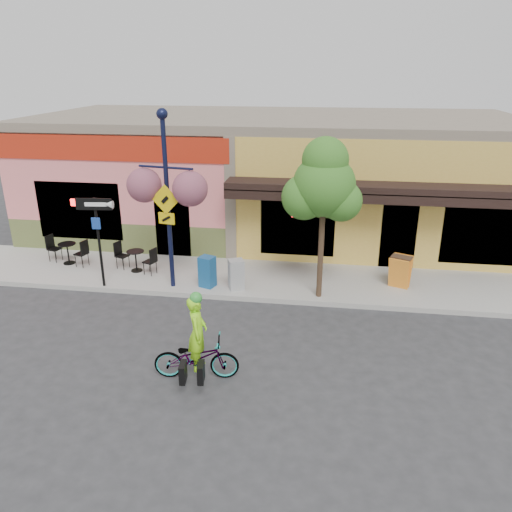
{
  "coord_description": "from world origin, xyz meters",
  "views": [
    {
      "loc": [
        2.1,
        -12.06,
        6.25
      ],
      "look_at": [
        0.26,
        0.5,
        1.4
      ],
      "focal_mm": 35.0,
      "sensor_mm": 36.0,
      "label": 1
    }
  ],
  "objects_px": {
    "bicycle": "(196,358)",
    "street_tree": "(322,220)",
    "building": "(275,174)",
    "one_way_sign": "(99,243)",
    "cyclist_rider": "(198,344)",
    "newspaper_box_grey": "(236,274)",
    "newspaper_box_blue": "(207,272)",
    "lamp_post": "(168,202)"
  },
  "relations": [
    {
      "from": "one_way_sign",
      "to": "newspaper_box_blue",
      "type": "distance_m",
      "value": 3.2
    },
    {
      "from": "bicycle",
      "to": "cyclist_rider",
      "type": "distance_m",
      "value": 0.35
    },
    {
      "from": "lamp_post",
      "to": "building",
      "type": "bearing_deg",
      "value": 80.28
    },
    {
      "from": "newspaper_box_blue",
      "to": "building",
      "type": "bearing_deg",
      "value": 98.6
    },
    {
      "from": "one_way_sign",
      "to": "street_tree",
      "type": "distance_m",
      "value": 6.39
    },
    {
      "from": "cyclist_rider",
      "to": "lamp_post",
      "type": "bearing_deg",
      "value": 16.74
    },
    {
      "from": "one_way_sign",
      "to": "newspaper_box_grey",
      "type": "xyz_separation_m",
      "value": [
        3.92,
        0.36,
        -0.89
      ]
    },
    {
      "from": "bicycle",
      "to": "lamp_post",
      "type": "xyz_separation_m",
      "value": [
        -1.83,
        4.21,
        2.22
      ]
    },
    {
      "from": "bicycle",
      "to": "newspaper_box_grey",
      "type": "distance_m",
      "value": 4.27
    },
    {
      "from": "building",
      "to": "lamp_post",
      "type": "xyz_separation_m",
      "value": [
        -2.29,
        -6.55,
        0.44
      ]
    },
    {
      "from": "lamp_post",
      "to": "newspaper_box_grey",
      "type": "relative_size",
      "value": 5.68
    },
    {
      "from": "lamp_post",
      "to": "newspaper_box_blue",
      "type": "distance_m",
      "value": 2.32
    },
    {
      "from": "street_tree",
      "to": "bicycle",
      "type": "bearing_deg",
      "value": -120.91
    },
    {
      "from": "cyclist_rider",
      "to": "bicycle",
      "type": "bearing_deg",
      "value": 82.7
    },
    {
      "from": "lamp_post",
      "to": "one_way_sign",
      "type": "relative_size",
      "value": 1.9
    },
    {
      "from": "one_way_sign",
      "to": "newspaper_box_blue",
      "type": "xyz_separation_m",
      "value": [
        3.05,
        0.41,
        -0.87
      ]
    },
    {
      "from": "building",
      "to": "lamp_post",
      "type": "height_order",
      "value": "lamp_post"
    },
    {
      "from": "cyclist_rider",
      "to": "lamp_post",
      "type": "xyz_separation_m",
      "value": [
        -1.88,
        4.21,
        1.87
      ]
    },
    {
      "from": "building",
      "to": "newspaper_box_blue",
      "type": "xyz_separation_m",
      "value": [
        -1.26,
        -6.44,
        -1.64
      ]
    },
    {
      "from": "lamp_post",
      "to": "one_way_sign",
      "type": "distance_m",
      "value": 2.37
    },
    {
      "from": "bicycle",
      "to": "lamp_post",
      "type": "relative_size",
      "value": 0.35
    },
    {
      "from": "cyclist_rider",
      "to": "newspaper_box_blue",
      "type": "xyz_separation_m",
      "value": [
        -0.85,
        4.32,
        -0.21
      ]
    },
    {
      "from": "bicycle",
      "to": "cyclist_rider",
      "type": "bearing_deg",
      "value": -97.3
    },
    {
      "from": "newspaper_box_blue",
      "to": "lamp_post",
      "type": "bearing_deg",
      "value": -154.47
    },
    {
      "from": "bicycle",
      "to": "street_tree",
      "type": "bearing_deg",
      "value": -38.22
    },
    {
      "from": "cyclist_rider",
      "to": "lamp_post",
      "type": "relative_size",
      "value": 0.32
    },
    {
      "from": "newspaper_box_blue",
      "to": "cyclist_rider",
      "type": "bearing_deg",
      "value": -59.2
    },
    {
      "from": "lamp_post",
      "to": "newspaper_box_blue",
      "type": "bearing_deg",
      "value": 15.42
    },
    {
      "from": "bicycle",
      "to": "one_way_sign",
      "type": "xyz_separation_m",
      "value": [
        -3.85,
        3.91,
        1.01
      ]
    },
    {
      "from": "bicycle",
      "to": "street_tree",
      "type": "distance_m",
      "value": 5.18
    },
    {
      "from": "bicycle",
      "to": "one_way_sign",
      "type": "relative_size",
      "value": 0.67
    },
    {
      "from": "building",
      "to": "newspaper_box_grey",
      "type": "xyz_separation_m",
      "value": [
        -0.39,
        -6.49,
        -1.65
      ]
    },
    {
      "from": "building",
      "to": "lamp_post",
      "type": "bearing_deg",
      "value": -109.27
    },
    {
      "from": "bicycle",
      "to": "street_tree",
      "type": "relative_size",
      "value": 0.4
    },
    {
      "from": "building",
      "to": "one_way_sign",
      "type": "bearing_deg",
      "value": -122.19
    },
    {
      "from": "building",
      "to": "newspaper_box_grey",
      "type": "height_order",
      "value": "building"
    },
    {
      "from": "newspaper_box_grey",
      "to": "street_tree",
      "type": "bearing_deg",
      "value": -26.64
    },
    {
      "from": "newspaper_box_blue",
      "to": "newspaper_box_grey",
      "type": "xyz_separation_m",
      "value": [
        0.87,
        -0.05,
        -0.02
      ]
    },
    {
      "from": "cyclist_rider",
      "to": "newspaper_box_grey",
      "type": "height_order",
      "value": "cyclist_rider"
    },
    {
      "from": "one_way_sign",
      "to": "newspaper_box_grey",
      "type": "relative_size",
      "value": 2.99
    },
    {
      "from": "street_tree",
      "to": "building",
      "type": "bearing_deg",
      "value": 106.82
    },
    {
      "from": "bicycle",
      "to": "cyclist_rider",
      "type": "height_order",
      "value": "cyclist_rider"
    }
  ]
}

